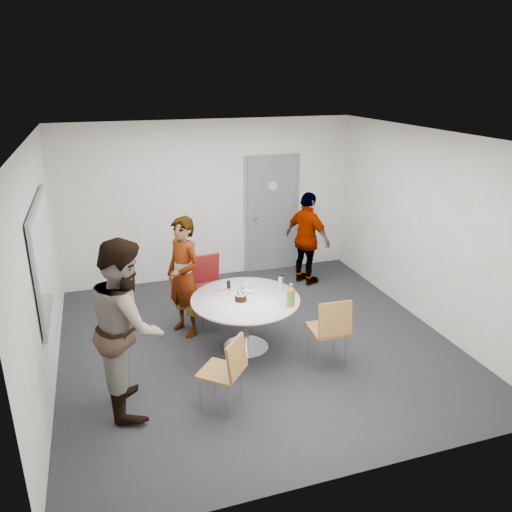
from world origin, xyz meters
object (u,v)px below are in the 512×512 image
object	(u,v)px
person_left	(127,326)
chair_near_left	(228,367)
person_main	(184,277)
whiteboard	(44,255)
chair_near_right	(331,326)
door	(272,214)
chair_far	(207,281)
table	(247,305)
person_right	(307,239)

from	to	relation	value
person_left	chair_near_left	bearing A→B (deg)	-114.50
person_main	whiteboard	bearing A→B (deg)	-105.54
chair_near_right	door	bearing A→B (deg)	85.36
chair_near_left	person_main	xyz separation A→B (m)	(-0.12, 1.81, 0.31)
chair_far	chair_near_right	bearing A→B (deg)	117.12
table	person_left	xyz separation A→B (m)	(-1.51, -0.72, 0.32)
door	chair_far	size ratio (longest dim) A/B	2.20
chair_near_left	person_right	bearing A→B (deg)	4.41
chair_near_right	person_main	xyz separation A→B (m)	(-1.50, 1.39, 0.27)
person_right	whiteboard	bearing A→B (deg)	85.52
table	person_main	xyz separation A→B (m)	(-0.68, 0.68, 0.21)
person_left	chair_far	bearing A→B (deg)	-36.64
door	chair_near_left	bearing A→B (deg)	-115.96
whiteboard	table	xyz separation A→B (m)	(2.31, -0.31, -0.83)
door	person_right	size ratio (longest dim) A/B	1.34
chair_near_left	person_right	distance (m)	3.62
chair_near_left	person_left	xyz separation A→B (m)	(-0.95, 0.41, 0.43)
whiteboard	chair_near_right	size ratio (longest dim) A/B	2.09
chair_near_right	person_main	world-z (taller)	person_main
chair_near_right	person_left	distance (m)	2.37
table	chair_near_right	distance (m)	1.09
whiteboard	person_right	world-z (taller)	whiteboard
door	person_left	bearing A→B (deg)	-129.85
person_left	table	bearing A→B (deg)	-65.70
chair_near_left	whiteboard	bearing A→B (deg)	91.60
whiteboard	table	size ratio (longest dim) A/B	1.38
door	chair_far	distance (m)	2.27
chair_near_right	chair_far	xyz separation A→B (m)	(-1.12, 1.70, 0.04)
chair_near_left	chair_far	size ratio (longest dim) A/B	0.88
door	person_right	bearing A→B (deg)	-67.19
whiteboard	person_main	world-z (taller)	whiteboard
whiteboard	person_main	size ratio (longest dim) A/B	1.15
door	person_right	xyz separation A→B (m)	(0.34, -0.82, -0.24)
door	person_main	size ratio (longest dim) A/B	1.28
door	person_right	distance (m)	0.92
chair_near_right	table	bearing A→B (deg)	141.59
chair_near_right	person_left	size ratio (longest dim) A/B	0.48
person_right	door	bearing A→B (deg)	-2.21
chair_near_right	whiteboard	bearing A→B (deg)	164.57
chair_near_left	chair_far	xyz separation A→B (m)	(0.27, 2.11, 0.08)
door	person_main	xyz separation A→B (m)	(-1.93, -1.91, -0.20)
chair_far	whiteboard	bearing A→B (deg)	12.19
chair_far	person_right	world-z (taller)	person_right
chair_near_left	person_left	world-z (taller)	person_left
person_main	person_right	distance (m)	2.52
chair_far	chair_near_left	bearing A→B (deg)	76.54
door	person_main	bearing A→B (deg)	-135.21
chair_near_right	person_left	bearing A→B (deg)	-177.32
table	person_right	world-z (taller)	person_right
person_right	chair_near_left	bearing A→B (deg)	118.36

